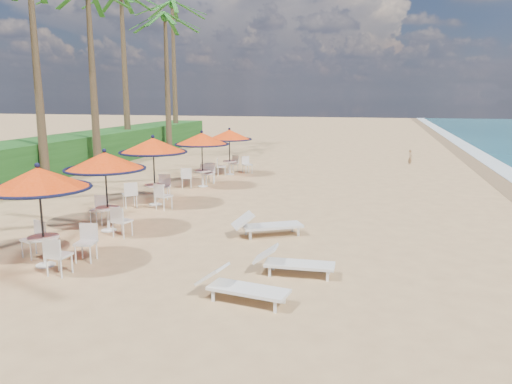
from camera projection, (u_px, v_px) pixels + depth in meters
ground at (239, 288)px, 10.48m from camera, size 160.00×160.00×0.00m
scrub_hedge at (31, 160)px, 23.95m from camera, size 3.00×40.00×1.80m
station_0 at (42, 191)px, 11.53m from camera, size 2.37×2.37×2.47m
station_1 at (105, 169)px, 14.53m from camera, size 2.36×2.36×2.46m
station_2 at (153, 154)px, 18.02m from camera, size 2.47×2.57×2.57m
station_3 at (202, 146)px, 21.73m from camera, size 2.37×2.46×2.47m
station_4 at (230, 140)px, 25.04m from camera, size 2.27×2.31×2.37m
lounger_near at (239, 286)px, 9.79m from camera, size 1.93×0.89×0.67m
lounger_mid at (291, 262)px, 11.21m from camera, size 1.83×0.63×0.65m
lounger_far at (265, 225)px, 14.27m from camera, size 2.07×1.53×0.72m
palm_4 at (88, 1)px, 24.12m from camera, size 5.00×5.00×9.25m
palm_5 at (121, 4)px, 30.34m from camera, size 5.00×5.00×10.25m
palm_6 at (165, 26)px, 33.01m from camera, size 5.00×5.00×9.26m
palm_7 at (172, 14)px, 37.10m from camera, size 5.00×5.00×10.80m
person at (410, 157)px, 28.71m from camera, size 0.32×0.40×0.94m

